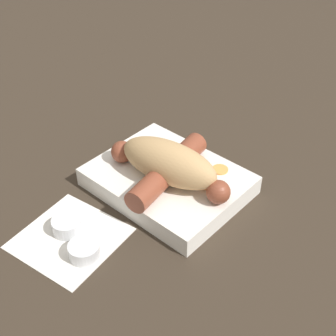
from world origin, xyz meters
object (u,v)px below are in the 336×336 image
(bread_roll, at_px, (169,163))
(condiment_cup_far, at_px, (84,252))
(condiment_cup_near, at_px, (67,226))
(food_tray, at_px, (168,181))
(sausage, at_px, (168,170))

(bread_roll, bearing_deg, condiment_cup_far, 90.03)
(bread_roll, xyz_separation_m, condiment_cup_near, (0.05, 0.15, -0.05))
(condiment_cup_near, bearing_deg, bread_roll, -109.37)
(condiment_cup_near, relative_size, condiment_cup_far, 1.00)
(food_tray, bearing_deg, condiment_cup_near, 75.11)
(condiment_cup_near, bearing_deg, food_tray, -104.89)
(bread_roll, xyz_separation_m, condiment_cup_far, (-0.00, 0.17, -0.05))
(sausage, relative_size, condiment_cup_near, 4.82)
(food_tray, distance_m, bread_roll, 0.05)
(bread_roll, bearing_deg, condiment_cup_near, 70.63)
(sausage, relative_size, condiment_cup_far, 4.82)
(food_tray, distance_m, condiment_cup_far, 0.18)
(food_tray, xyz_separation_m, sausage, (-0.01, 0.01, 0.03))
(food_tray, xyz_separation_m, bread_roll, (-0.01, 0.01, 0.05))
(bread_roll, height_order, condiment_cup_far, bread_roll)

